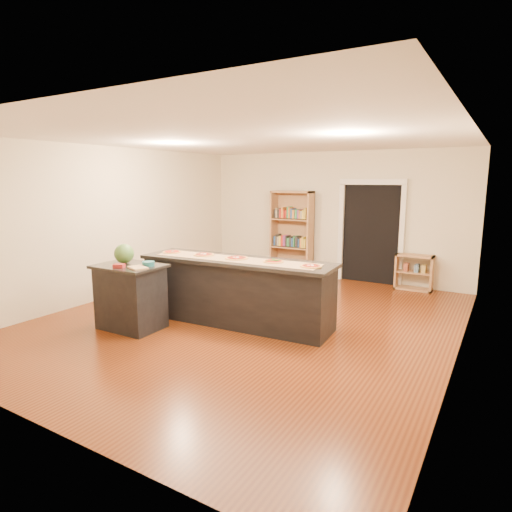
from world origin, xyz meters
The scene contains 17 objects.
room centered at (0.00, 0.00, 1.40)m, with size 6.00×7.00×2.80m.
doorway centered at (0.90, 3.46, 1.20)m, with size 1.40×0.09×2.21m.
kitchen_island centered at (-0.10, -0.22, 0.51)m, with size 3.06×0.83×1.01m.
side_counter centered at (-1.33, -1.22, 0.49)m, with size 0.97×0.71×0.96m.
bookshelf centered at (-0.87, 3.28, 0.97)m, with size 0.97×0.35×1.94m, color tan.
low_shelf centered at (1.86, 3.30, 0.36)m, with size 0.72×0.31×0.72m, color tan.
waste_bin centered at (-0.46, 3.07, 0.15)m, with size 0.21×0.21×0.30m, color #6ACBEC.
kraft_paper centered at (-0.10, -0.24, 1.01)m, with size 2.66×0.48×0.00m, color #99764F.
watermelon centered at (-1.49, -1.16, 1.11)m, with size 0.29×0.29×0.29m, color #144214.
cutting_board centered at (-1.04, -1.32, 0.97)m, with size 0.30×0.20×0.02m, color tan.
package_red centered at (-1.30, -1.43, 0.99)m, with size 0.15×0.11×0.05m, color maroon.
package_teal centered at (-1.03, -1.13, 1.00)m, with size 0.18×0.18×0.07m, color #195966.
pizza_a centered at (-1.32, -0.29, 1.02)m, with size 0.29×0.29×0.02m.
pizza_b centered at (-0.72, -0.22, 1.02)m, with size 0.34×0.34×0.02m.
pizza_c centered at (-0.11, -0.20, 1.02)m, with size 0.34×0.34×0.02m.
pizza_d centered at (0.50, -0.15, 1.02)m, with size 0.31×0.31×0.02m.
pizza_e centered at (1.12, -0.19, 1.02)m, with size 0.29×0.29×0.02m.
Camera 1 is at (3.41, -5.55, 2.20)m, focal length 30.00 mm.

